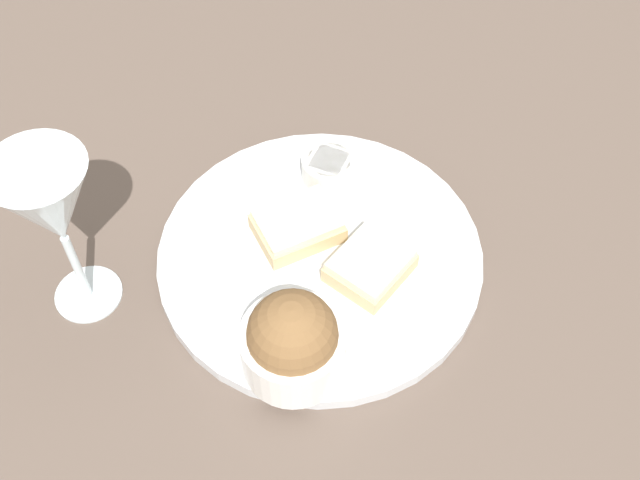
{
  "coord_description": "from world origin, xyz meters",
  "views": [
    {
      "loc": [
        -0.31,
        -0.32,
        0.65
      ],
      "look_at": [
        0.0,
        0.0,
        0.03
      ],
      "focal_mm": 45.0,
      "sensor_mm": 36.0,
      "label": 1
    }
  ],
  "objects_px": {
    "salad_bowl": "(293,341)",
    "sauce_ramekin": "(329,167)",
    "cheese_toast_near": "(297,226)",
    "cheese_toast_far": "(370,266)",
    "wine_glass": "(52,209)"
  },
  "relations": [
    {
      "from": "salad_bowl",
      "to": "sauce_ramekin",
      "type": "xyz_separation_m",
      "value": [
        0.17,
        0.13,
        -0.02
      ]
    },
    {
      "from": "cheese_toast_near",
      "to": "cheese_toast_far",
      "type": "distance_m",
      "value": 0.08
    },
    {
      "from": "salad_bowl",
      "to": "cheese_toast_far",
      "type": "distance_m",
      "value": 0.12
    },
    {
      "from": "cheese_toast_near",
      "to": "cheese_toast_far",
      "type": "height_order",
      "value": "same"
    },
    {
      "from": "salad_bowl",
      "to": "cheese_toast_near",
      "type": "distance_m",
      "value": 0.14
    },
    {
      "from": "cheese_toast_near",
      "to": "salad_bowl",
      "type": "bearing_deg",
      "value": -134.43
    },
    {
      "from": "sauce_ramekin",
      "to": "wine_glass",
      "type": "relative_size",
      "value": 0.31
    },
    {
      "from": "cheese_toast_far",
      "to": "sauce_ramekin",
      "type": "bearing_deg",
      "value": 63.2
    },
    {
      "from": "salad_bowl",
      "to": "wine_glass",
      "type": "distance_m",
      "value": 0.23
    },
    {
      "from": "salad_bowl",
      "to": "sauce_ramekin",
      "type": "height_order",
      "value": "salad_bowl"
    },
    {
      "from": "salad_bowl",
      "to": "cheese_toast_near",
      "type": "relative_size",
      "value": 0.97
    },
    {
      "from": "sauce_ramekin",
      "to": "salad_bowl",
      "type": "bearing_deg",
      "value": -142.77
    },
    {
      "from": "cheese_toast_far",
      "to": "wine_glass",
      "type": "distance_m",
      "value": 0.29
    },
    {
      "from": "cheese_toast_far",
      "to": "wine_glass",
      "type": "relative_size",
      "value": 0.43
    },
    {
      "from": "salad_bowl",
      "to": "wine_glass",
      "type": "bearing_deg",
      "value": 114.16
    }
  ]
}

